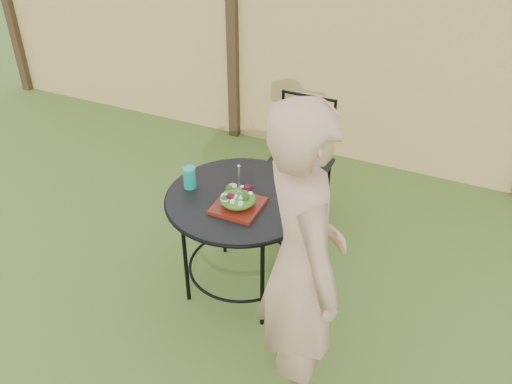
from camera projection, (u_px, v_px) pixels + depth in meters
ground at (272, 329)px, 3.52m from camera, size 60.00×60.00×0.00m
fence at (379, 61)px, 4.63m from camera, size 8.00×0.12×1.90m
patio_table at (241, 215)px, 3.51m from camera, size 0.92×0.92×0.72m
patio_chair at (299, 158)px, 4.23m from camera, size 0.46×0.46×0.95m
diner at (302, 265)px, 2.70m from camera, size 0.73×0.76×1.75m
salad_plate at (238, 206)px, 3.34m from camera, size 0.27×0.27×0.02m
salad at (238, 199)px, 3.31m from camera, size 0.21×0.21×0.08m
fork at (239, 180)px, 3.23m from camera, size 0.01×0.01×0.18m
drinking_glass at (190, 177)px, 3.48m from camera, size 0.08×0.08×0.14m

